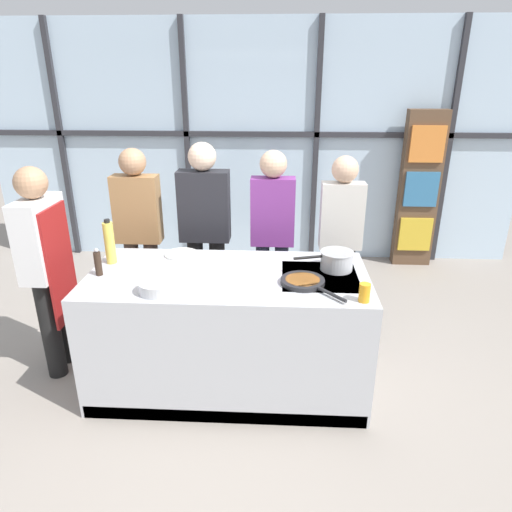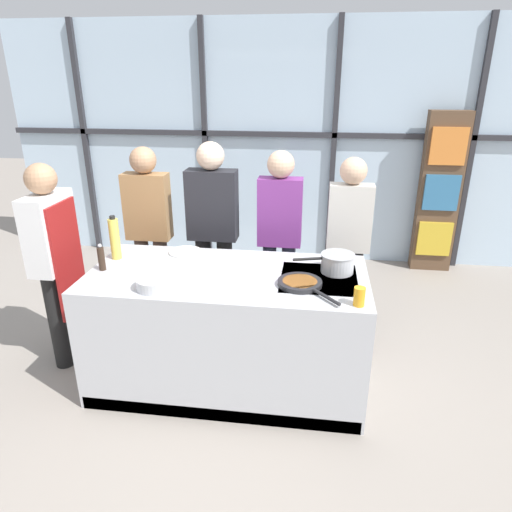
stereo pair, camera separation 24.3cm
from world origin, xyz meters
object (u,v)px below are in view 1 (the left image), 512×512
at_px(chef, 46,262).
at_px(oil_bottle, 110,242).
at_px(mixing_bowl, 157,286).
at_px(saucepan, 336,260).
at_px(spectator_far_left, 139,228).
at_px(frying_pan, 304,281).
at_px(juice_glass_near, 364,293).
at_px(spectator_center_right, 272,229).
at_px(pepper_grinder, 98,263).
at_px(spectator_far_right, 341,233).
at_px(white_plate, 181,254).
at_px(spectator_center_left, 205,227).

relative_size(chef, oil_bottle, 4.83).
bearing_deg(mixing_bowl, oil_bottle, 134.94).
height_order(saucepan, mixing_bowl, saucepan).
bearing_deg(mixing_bowl, spectator_far_left, 111.75).
xyz_separation_m(frying_pan, juice_glass_near, (0.36, -0.23, 0.04)).
relative_size(spectator_center_right, oil_bottle, 4.85).
bearing_deg(spectator_center_right, juice_glass_near, 115.51).
xyz_separation_m(spectator_center_right, juice_glass_near, (0.59, -1.23, 0.01)).
bearing_deg(pepper_grinder, frying_pan, -2.90).
relative_size(spectator_far_right, mixing_bowl, 6.60).
height_order(spectator_far_left, frying_pan, spectator_far_left).
xyz_separation_m(chef, juice_glass_near, (2.23, -0.48, 0.05)).
bearing_deg(pepper_grinder, chef, 158.93).
bearing_deg(chef, frying_pan, 82.38).
xyz_separation_m(spectator_far_right, mixing_bowl, (-1.30, -1.17, 0.02)).
relative_size(mixing_bowl, juice_glass_near, 2.03).
relative_size(chef, mixing_bowl, 6.73).
bearing_deg(spectator_far_right, spectator_far_left, 0.00).
height_order(frying_pan, white_plate, frying_pan).
height_order(spectator_far_right, frying_pan, spectator_far_right).
relative_size(spectator_far_left, mixing_bowl, 6.80).
bearing_deg(spectator_far_right, white_plate, 22.12).
height_order(spectator_far_left, mixing_bowl, spectator_far_left).
height_order(chef, frying_pan, chef).
distance_m(spectator_center_right, pepper_grinder, 1.50).
height_order(spectator_center_left, white_plate, spectator_center_left).
bearing_deg(spectator_center_left, spectator_far_left, 0.00).
bearing_deg(spectator_far_left, juice_glass_near, 145.13).
xyz_separation_m(chef, spectator_far_left, (0.47, 0.74, 0.03)).
height_order(spectator_far_left, spectator_center_right, spectator_far_left).
height_order(spectator_center_right, juice_glass_near, spectator_center_right).
xyz_separation_m(mixing_bowl, oil_bottle, (-0.46, 0.46, 0.12)).
xyz_separation_m(chef, frying_pan, (1.88, -0.25, 0.01)).
height_order(chef, mixing_bowl, chef).
distance_m(spectator_far_right, juice_glass_near, 1.23).
xyz_separation_m(spectator_far_left, mixing_bowl, (0.47, -1.17, -0.00)).
bearing_deg(spectator_center_left, pepper_grinder, 57.19).
bearing_deg(mixing_bowl, spectator_center_left, 84.01).
xyz_separation_m(saucepan, oil_bottle, (-1.64, 0.04, 0.09)).
height_order(frying_pan, saucepan, saucepan).
bearing_deg(spectator_far_right, juice_glass_near, 89.90).
bearing_deg(frying_pan, pepper_grinder, 177.10).
bearing_deg(frying_pan, oil_bottle, 168.17).
distance_m(saucepan, pepper_grinder, 1.66).
bearing_deg(saucepan, spectator_center_right, 122.34).
bearing_deg(saucepan, white_plate, 169.32).
xyz_separation_m(spectator_far_left, spectator_far_right, (1.76, -0.00, -0.02)).
bearing_deg(spectator_far_left, frying_pan, 144.63).
distance_m(spectator_center_left, juice_glass_near, 1.70).
distance_m(spectator_center_right, frying_pan, 1.02).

